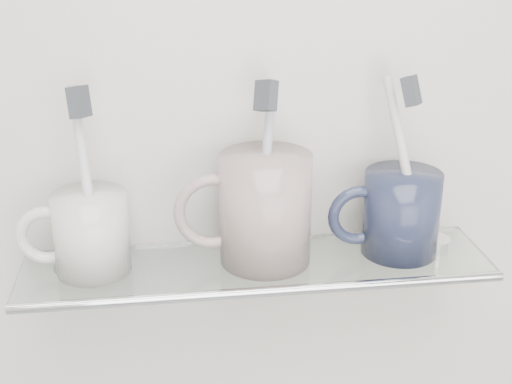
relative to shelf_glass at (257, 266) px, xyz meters
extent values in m
plane|color=beige|center=(0.00, 0.06, 0.15)|extent=(2.50, 0.00, 2.50)
cube|color=silver|center=(0.00, 0.00, 0.00)|extent=(0.50, 0.12, 0.01)
cylinder|color=silver|center=(0.00, -0.06, 0.00)|extent=(0.50, 0.01, 0.01)
cylinder|color=silver|center=(-0.21, 0.05, -0.01)|extent=(0.02, 0.03, 0.02)
cylinder|color=silver|center=(0.21, 0.05, -0.01)|extent=(0.02, 0.03, 0.02)
cylinder|color=silver|center=(-0.17, 0.00, 0.05)|extent=(0.09, 0.09, 0.09)
torus|color=silver|center=(-0.22, 0.00, 0.05)|extent=(0.06, 0.01, 0.06)
cylinder|color=silver|center=(-0.17, 0.00, 0.10)|extent=(0.03, 0.05, 0.19)
cube|color=#32363D|center=(-0.17, 0.00, 0.19)|extent=(0.02, 0.03, 0.03)
cylinder|color=silver|center=(0.01, 0.00, 0.06)|extent=(0.13, 0.13, 0.12)
torus|color=silver|center=(-0.05, 0.00, 0.06)|extent=(0.08, 0.01, 0.08)
cylinder|color=#9B9BBA|center=(0.01, 0.00, 0.10)|extent=(0.04, 0.08, 0.18)
cube|color=#32363D|center=(0.01, 0.00, 0.19)|extent=(0.03, 0.03, 0.04)
cylinder|color=#192138|center=(0.16, 0.00, 0.05)|extent=(0.11, 0.11, 0.09)
torus|color=#192138|center=(0.11, 0.00, 0.05)|extent=(0.07, 0.01, 0.07)
cylinder|color=silver|center=(0.16, 0.00, 0.10)|extent=(0.05, 0.06, 0.18)
cube|color=#32363D|center=(0.16, 0.00, 0.19)|extent=(0.03, 0.03, 0.03)
cylinder|color=silver|center=(0.20, 0.00, 0.01)|extent=(0.03, 0.03, 0.01)
camera|label=1|loc=(-0.09, -0.67, 0.36)|focal=50.00mm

